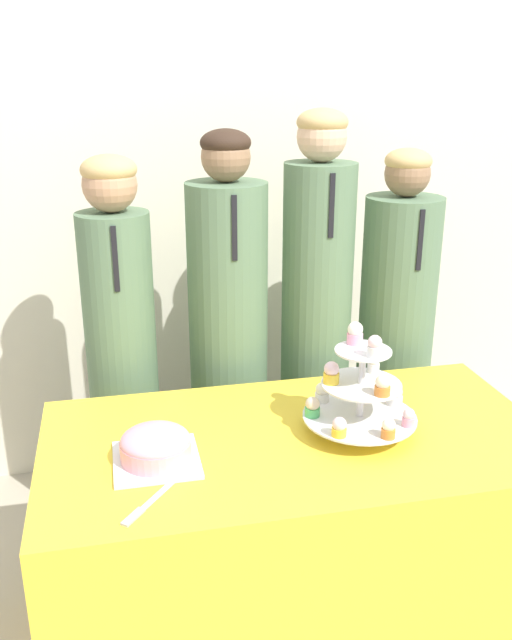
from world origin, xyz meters
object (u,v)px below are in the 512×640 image
object	(u,v)px
cupcake_stand	(360,391)
student_2	(316,335)
round_cake	(156,446)
cake_knife	(144,508)
student_3	(394,348)
student_0	(123,365)
student_1	(229,353)

from	to	relation	value
cupcake_stand	student_2	bearing A→B (deg)	84.09
student_2	round_cake	bearing A→B (deg)	-133.96
cake_knife	student_3	distance (m)	1.38
cake_knife	cupcake_stand	size ratio (longest dim) A/B	0.60
round_cake	student_2	bearing A→B (deg)	46.04
student_0	cupcake_stand	bearing A→B (deg)	-44.22
cake_knife	student_1	distance (m)	0.97
round_cake	student_1	size ratio (longest dim) A/B	0.15
cupcake_stand	student_1	size ratio (longest dim) A/B	0.22
student_0	student_2	distance (m)	0.74
student_1	student_2	distance (m)	0.34
cupcake_stand	student_3	distance (m)	0.78
student_0	student_1	world-z (taller)	student_1
round_cake	student_0	distance (m)	0.69
round_cake	cake_knife	xyz separation A→B (m)	(-0.05, -0.21, -0.05)
cake_knife	student_0	size ratio (longest dim) A/B	0.14
cupcake_stand	student_0	distance (m)	0.94
cupcake_stand	cake_knife	bearing A→B (deg)	-158.86
cake_knife	student_0	distance (m)	0.90
student_0	student_2	world-z (taller)	student_2
student_3	student_0	bearing A→B (deg)	-180.00
student_1	student_2	bearing A→B (deg)	-0.00
round_cake	student_0	size ratio (longest dim) A/B	0.16
cupcake_stand	student_1	distance (m)	0.71
cupcake_stand	student_0	world-z (taller)	student_0
cupcake_stand	student_3	xyz separation A→B (m)	(0.40, 0.65, -0.16)
student_2	student_0	bearing A→B (deg)	-180.00
round_cake	student_2	distance (m)	0.96
student_0	student_1	distance (m)	0.39
round_cake	student_1	xyz separation A→B (m)	(0.32, 0.69, -0.03)
round_cake	cupcake_stand	world-z (taller)	cupcake_stand
round_cake	student_2	xyz separation A→B (m)	(0.66, 0.69, 0.01)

